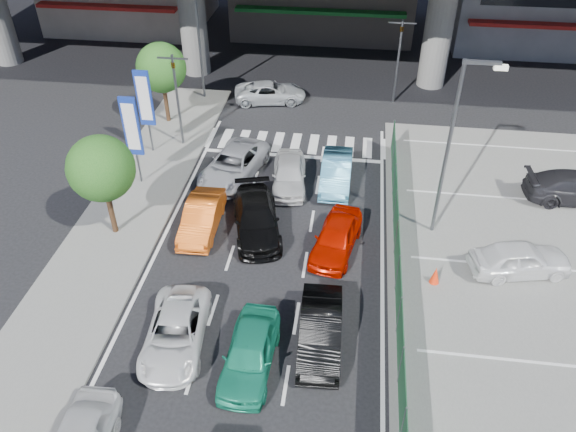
# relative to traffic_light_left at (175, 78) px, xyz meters

# --- Properties ---
(ground) EXTENTS (120.00, 120.00, 0.00)m
(ground) POSITION_rel_traffic_light_left_xyz_m (6.20, -12.00, -3.94)
(ground) COLOR black
(ground) RESTS_ON ground
(parking_lot) EXTENTS (12.00, 28.00, 0.06)m
(parking_lot) POSITION_rel_traffic_light_left_xyz_m (17.20, -10.00, -3.91)
(parking_lot) COLOR slate
(parking_lot) RESTS_ON ground
(sidewalk_left) EXTENTS (4.00, 30.00, 0.12)m
(sidewalk_left) POSITION_rel_traffic_light_left_xyz_m (-0.80, -8.00, -3.88)
(sidewalk_left) COLOR slate
(sidewalk_left) RESTS_ON ground
(fence_run) EXTENTS (0.16, 22.00, 1.80)m
(fence_run) POSITION_rel_traffic_light_left_xyz_m (11.50, -11.00, -3.04)
(fence_run) COLOR #1B4E2C
(fence_run) RESTS_ON ground
(traffic_light_left) EXTENTS (1.60, 1.24, 5.20)m
(traffic_light_left) POSITION_rel_traffic_light_left_xyz_m (0.00, 0.00, 0.00)
(traffic_light_left) COLOR #595B60
(traffic_light_left) RESTS_ON ground
(traffic_light_right) EXTENTS (1.60, 1.24, 5.20)m
(traffic_light_right) POSITION_rel_traffic_light_left_xyz_m (11.70, 7.00, 0.00)
(traffic_light_right) COLOR #595B60
(traffic_light_right) RESTS_ON ground
(street_lamp_right) EXTENTS (1.65, 0.22, 8.00)m
(street_lamp_right) POSITION_rel_traffic_light_left_xyz_m (13.37, -6.00, 0.83)
(street_lamp_right) COLOR #595B60
(street_lamp_right) RESTS_ON ground
(street_lamp_left) EXTENTS (1.65, 0.22, 8.00)m
(street_lamp_left) POSITION_rel_traffic_light_left_xyz_m (-0.13, 6.00, 0.83)
(street_lamp_left) COLOR #595B60
(street_lamp_left) RESTS_ON ground
(signboard_near) EXTENTS (0.80, 0.14, 4.70)m
(signboard_near) POSITION_rel_traffic_light_left_xyz_m (-1.00, -4.01, -0.87)
(signboard_near) COLOR #595B60
(signboard_near) RESTS_ON ground
(signboard_far) EXTENTS (0.80, 0.14, 4.70)m
(signboard_far) POSITION_rel_traffic_light_left_xyz_m (-1.40, -1.01, -0.87)
(signboard_far) COLOR #595B60
(signboard_far) RESTS_ON ground
(tree_near) EXTENTS (2.80, 2.80, 4.80)m
(tree_near) POSITION_rel_traffic_light_left_xyz_m (-0.80, -8.00, -0.55)
(tree_near) COLOR #382314
(tree_near) RESTS_ON ground
(tree_far) EXTENTS (2.80, 2.80, 4.80)m
(tree_far) POSITION_rel_traffic_light_left_xyz_m (-1.60, 2.50, -0.55)
(tree_far) COLOR #382314
(tree_far) RESTS_ON ground
(sedan_white_mid_left) EXTENTS (2.44, 4.56, 1.22)m
(sedan_white_mid_left) POSITION_rel_traffic_light_left_xyz_m (3.72, -13.77, -3.33)
(sedan_white_mid_left) COLOR white
(sedan_white_mid_left) RESTS_ON ground
(taxi_teal_mid) EXTENTS (1.75, 4.10, 1.38)m
(taxi_teal_mid) POSITION_rel_traffic_light_left_xyz_m (6.49, -14.37, -3.25)
(taxi_teal_mid) COLOR #1B916E
(taxi_teal_mid) RESTS_ON ground
(hatch_black_mid_right) EXTENTS (1.62, 4.21, 1.37)m
(hatch_black_mid_right) POSITION_rel_traffic_light_left_xyz_m (8.77, -13.09, -3.25)
(hatch_black_mid_right) COLOR black
(hatch_black_mid_right) RESTS_ON ground
(taxi_orange_left) EXTENTS (1.50, 4.08, 1.34)m
(taxi_orange_left) POSITION_rel_traffic_light_left_xyz_m (2.98, -7.22, -3.27)
(taxi_orange_left) COLOR orange
(taxi_orange_left) RESTS_ON ground
(sedan_black_mid) EXTENTS (3.09, 5.09, 1.38)m
(sedan_black_mid) POSITION_rel_traffic_light_left_xyz_m (5.41, -7.02, -3.25)
(sedan_black_mid) COLOR black
(sedan_black_mid) RESTS_ON ground
(taxi_orange_right) EXTENTS (2.38, 4.29, 1.38)m
(taxi_orange_right) POSITION_rel_traffic_light_left_xyz_m (9.00, -7.86, -3.25)
(taxi_orange_right) COLOR #C61100
(taxi_orange_right) RESTS_ON ground
(wagon_silver_front_left) EXTENTS (3.32, 5.35, 1.38)m
(wagon_silver_front_left) POSITION_rel_traffic_light_left_xyz_m (3.48, -2.77, -3.25)
(wagon_silver_front_left) COLOR #A9AAB1
(wagon_silver_front_left) RESTS_ON ground
(sedan_white_front_mid) EXTENTS (2.03, 4.19, 1.38)m
(sedan_white_front_mid) POSITION_rel_traffic_light_left_xyz_m (6.38, -3.24, -3.25)
(sedan_white_front_mid) COLOR silver
(sedan_white_front_mid) RESTS_ON ground
(kei_truck_front_right) EXTENTS (1.47, 4.19, 1.38)m
(kei_truck_front_right) POSITION_rel_traffic_light_left_xyz_m (8.68, -2.76, -3.25)
(kei_truck_front_right) COLOR #4C99BD
(kei_truck_front_right) RESTS_ON ground
(crossing_wagon_silver) EXTENTS (4.75, 2.82, 1.24)m
(crossing_wagon_silver) POSITION_rel_traffic_light_left_xyz_m (3.97, 6.05, -3.32)
(crossing_wagon_silver) COLOR silver
(crossing_wagon_silver) RESTS_ON ground
(parked_sedan_white) EXTENTS (4.30, 2.45, 1.38)m
(parked_sedan_white) POSITION_rel_traffic_light_left_xyz_m (16.43, -8.35, -3.19)
(parked_sedan_white) COLOR white
(parked_sedan_white) RESTS_ON parking_lot
(traffic_cone) EXTENTS (0.50, 0.50, 0.77)m
(traffic_cone) POSITION_rel_traffic_light_left_xyz_m (13.04, -9.42, -3.49)
(traffic_cone) COLOR #FB300D
(traffic_cone) RESTS_ON parking_lot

